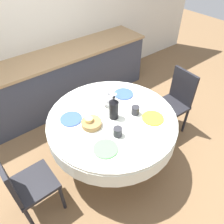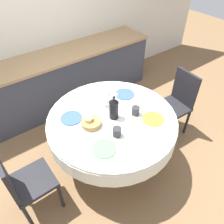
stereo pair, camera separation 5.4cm
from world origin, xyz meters
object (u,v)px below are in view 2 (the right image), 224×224
Objects in this scene: teapot at (109,99)px; chair_left at (177,101)px; coffee_carafe at (114,108)px; chair_right at (23,181)px.

chair_left is at bearing -15.26° from teapot.
chair_left is at bearing -3.22° from coffee_carafe.
teapot is (-0.96, 0.26, 0.32)m from chair_left.
teapot is (0.08, 0.20, -0.04)m from coffee_carafe.
chair_left is 2.12m from chair_right.
chair_left is 1.10m from coffee_carafe.
coffee_carafe is (-1.04, 0.06, 0.36)m from chair_left.
coffee_carafe is at bearing 90.32° from chair_left.
coffee_carafe reaches higher than teapot.
chair_right is 3.24× the size of coffee_carafe.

